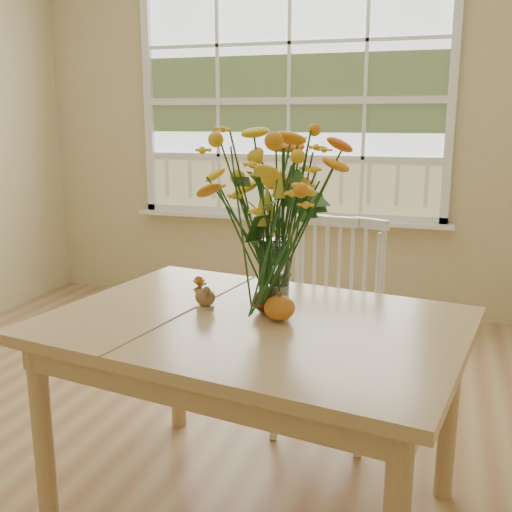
% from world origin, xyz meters
% --- Properties ---
extents(floor, '(4.00, 4.50, 0.01)m').
position_xyz_m(floor, '(0.00, 0.00, -0.01)').
color(floor, '#A0734D').
rests_on(floor, ground).
extents(wall_back, '(4.00, 0.02, 2.70)m').
position_xyz_m(wall_back, '(0.00, 2.25, 1.35)').
color(wall_back, '#C8B87F').
rests_on(wall_back, floor).
extents(window, '(2.42, 0.12, 1.74)m').
position_xyz_m(window, '(0.00, 2.21, 1.53)').
color(window, silver).
rests_on(window, wall_back).
extents(dining_table, '(1.54, 1.21, 0.75)m').
position_xyz_m(dining_table, '(0.53, -0.26, 0.66)').
color(dining_table, tan).
rests_on(dining_table, floor).
extents(windsor_chair, '(0.48, 0.46, 0.96)m').
position_xyz_m(windsor_chair, '(0.67, 0.49, 0.54)').
color(windsor_chair, white).
rests_on(windsor_chair, floor).
extents(flower_vase, '(0.52, 0.52, 0.62)m').
position_xyz_m(flower_vase, '(0.56, -0.11, 1.12)').
color(flower_vase, white).
rests_on(flower_vase, dining_table).
extents(pumpkin, '(0.11, 0.11, 0.08)m').
position_xyz_m(pumpkin, '(0.62, -0.25, 0.79)').
color(pumpkin, '#BF6A16').
rests_on(pumpkin, dining_table).
extents(turkey_figurine, '(0.10, 0.08, 0.10)m').
position_xyz_m(turkey_figurine, '(0.32, -0.20, 0.79)').
color(turkey_figurine, '#CCB78C').
rests_on(turkey_figurine, dining_table).
extents(dark_gourd, '(0.13, 0.10, 0.08)m').
position_xyz_m(dark_gourd, '(0.54, -0.18, 0.79)').
color(dark_gourd, '#38160F').
rests_on(dark_gourd, dining_table).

